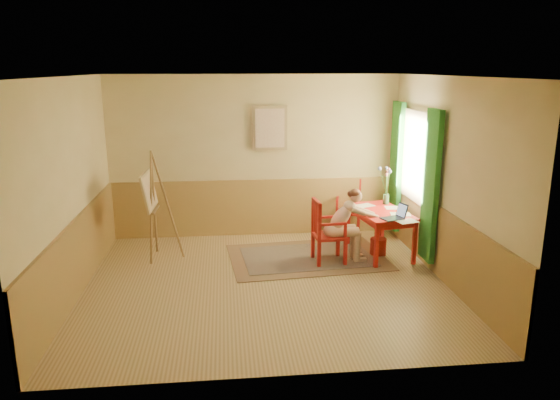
{
  "coord_description": "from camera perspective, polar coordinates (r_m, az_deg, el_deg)",
  "views": [
    {
      "loc": [
        -0.53,
        -6.74,
        2.91
      ],
      "look_at": [
        0.25,
        0.55,
        1.05
      ],
      "focal_mm": 33.68,
      "sensor_mm": 36.0,
      "label": 1
    }
  ],
  "objects": [
    {
      "name": "rug",
      "position": [
        8.31,
        2.99,
        -6.21
      ],
      "size": [
        2.53,
        1.8,
        0.02
      ],
      "color": "#8C7251",
      "rests_on": "room"
    },
    {
      "name": "window",
      "position": [
        8.52,
        14.27,
        3.21
      ],
      "size": [
        0.12,
        2.01,
        2.2
      ],
      "color": "white",
      "rests_on": "room"
    },
    {
      "name": "papers",
      "position": [
        8.34,
        11.97,
        -1.28
      ],
      "size": [
        0.78,
        1.25,
        0.0
      ],
      "color": "white",
      "rests_on": "table"
    },
    {
      "name": "easel",
      "position": [
        8.26,
        -13.8,
        0.51
      ],
      "size": [
        0.58,
        0.76,
        1.71
      ],
      "color": "olive",
      "rests_on": "room"
    },
    {
      "name": "table",
      "position": [
        8.43,
        10.85,
        -1.72
      ],
      "size": [
        0.9,
        1.3,
        0.72
      ],
      "color": "red",
      "rests_on": "room"
    },
    {
      "name": "wainscot",
      "position": [
        7.93,
        -1.99,
        -3.46
      ],
      "size": [
        5.0,
        4.5,
        1.0
      ],
      "color": "#B18948",
      "rests_on": "room"
    },
    {
      "name": "figure",
      "position": [
        8.01,
        7.13,
        -2.4
      ],
      "size": [
        0.86,
        0.39,
        1.14
      ],
      "color": "beige",
      "rests_on": "room"
    },
    {
      "name": "chair_left",
      "position": [
        7.99,
        5.0,
        -3.43
      ],
      "size": [
        0.49,
        0.47,
        0.99
      ],
      "color": "red",
      "rests_on": "room"
    },
    {
      "name": "room",
      "position": [
        6.93,
        -1.58,
        1.64
      ],
      "size": [
        5.04,
        4.54,
        2.84
      ],
      "color": "tan",
      "rests_on": "ground"
    },
    {
      "name": "laptop",
      "position": [
        7.99,
        12.41,
        -1.68
      ],
      "size": [
        0.42,
        0.32,
        0.22
      ],
      "color": "#1E2338",
      "rests_on": "table"
    },
    {
      "name": "chair_back",
      "position": [
        9.45,
        7.42,
        -0.73
      ],
      "size": [
        0.53,
        0.54,
        0.97
      ],
      "color": "red",
      "rests_on": "room"
    },
    {
      "name": "wall_portrait",
      "position": [
        9.04,
        -1.12,
        7.82
      ],
      "size": [
        0.6,
        0.05,
        0.76
      ],
      "color": "tan",
      "rests_on": "room"
    },
    {
      "name": "vase",
      "position": [
        8.77,
        11.44,
        1.41
      ],
      "size": [
        0.23,
        0.33,
        0.63
      ],
      "color": "#3F724C",
      "rests_on": "table"
    },
    {
      "name": "wastebasket",
      "position": [
        8.54,
        10.61,
        -4.99
      ],
      "size": [
        0.26,
        0.26,
        0.27
      ],
      "primitive_type": "cylinder",
      "rotation": [
        0.0,
        0.0,
        -0.03
      ],
      "color": "#B12A20",
      "rests_on": "room"
    }
  ]
}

